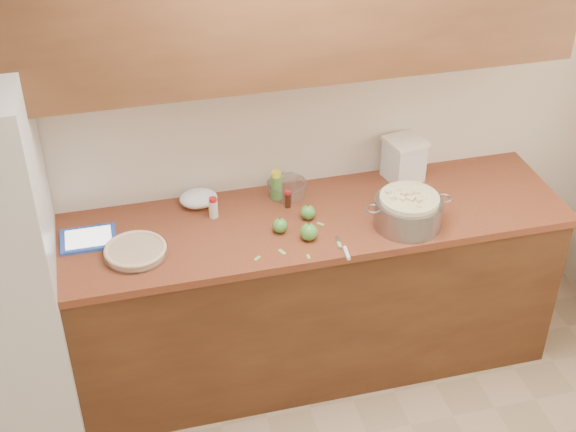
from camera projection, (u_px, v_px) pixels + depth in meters
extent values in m
plane|color=beige|center=(276.00, 117.00, 3.82)|extent=(3.60, 0.00, 3.60)
cube|color=#533017|center=(293.00, 297.00, 4.05)|extent=(2.60, 0.65, 0.88)
cube|color=brown|center=(293.00, 223.00, 3.79)|extent=(2.64, 0.68, 0.04)
cylinder|color=silver|center=(136.00, 252.00, 3.54)|extent=(0.28, 0.28, 0.04)
cylinder|color=beige|center=(136.00, 252.00, 3.54)|extent=(0.26, 0.26, 0.03)
torus|color=beige|center=(135.00, 249.00, 3.53)|extent=(0.28, 0.28, 0.02)
cylinder|color=gray|center=(408.00, 212.00, 3.71)|extent=(0.32, 0.32, 0.14)
torus|color=gray|center=(373.00, 209.00, 3.64)|extent=(0.07, 0.07, 0.01)
torus|color=gray|center=(444.00, 198.00, 3.72)|extent=(0.07, 0.07, 0.01)
cylinder|color=beige|center=(408.00, 210.00, 3.70)|extent=(0.28, 0.28, 0.14)
cube|color=silver|center=(404.00, 161.00, 4.03)|extent=(0.20, 0.20, 0.20)
cube|color=#FBE9C9|center=(405.00, 141.00, 3.97)|extent=(0.22, 0.22, 0.02)
cube|color=#2349AA|center=(89.00, 239.00, 3.64)|extent=(0.25, 0.19, 0.02)
cube|color=white|center=(88.00, 237.00, 3.63)|extent=(0.21, 0.15, 0.00)
cube|color=gray|center=(339.00, 243.00, 3.62)|extent=(0.03, 0.10, 0.00)
cylinder|color=white|center=(347.00, 253.00, 3.55)|extent=(0.02, 0.09, 0.02)
cylinder|color=#4C8C38|center=(276.00, 187.00, 3.90)|extent=(0.05, 0.05, 0.12)
cylinder|color=yellow|center=(276.00, 174.00, 3.86)|extent=(0.05, 0.05, 0.03)
cylinder|color=beige|center=(213.00, 209.00, 3.77)|extent=(0.04, 0.04, 0.09)
cylinder|color=red|center=(213.00, 200.00, 3.74)|extent=(0.04, 0.04, 0.02)
cylinder|color=black|center=(288.00, 200.00, 3.85)|extent=(0.03, 0.03, 0.07)
cylinder|color=red|center=(288.00, 192.00, 3.82)|extent=(0.03, 0.03, 0.01)
cylinder|color=silver|center=(287.00, 188.00, 3.94)|extent=(0.18, 0.18, 0.07)
torus|color=silver|center=(287.00, 183.00, 3.92)|extent=(0.20, 0.20, 0.01)
ellipsoid|color=white|center=(199.00, 198.00, 3.86)|extent=(0.19, 0.16, 0.08)
sphere|color=#478B32|center=(280.00, 226.00, 3.68)|extent=(0.07, 0.07, 0.07)
cylinder|color=#3F2D19|center=(280.00, 218.00, 3.65)|extent=(0.01, 0.01, 0.01)
sphere|color=#478B32|center=(308.00, 212.00, 3.77)|extent=(0.07, 0.07, 0.07)
cylinder|color=#3F2D19|center=(308.00, 205.00, 3.74)|extent=(0.01, 0.01, 0.01)
sphere|color=#478B32|center=(309.00, 232.00, 3.63)|extent=(0.08, 0.08, 0.08)
cylinder|color=#3F2D19|center=(309.00, 224.00, 3.60)|extent=(0.01, 0.01, 0.01)
cube|color=#81B859|center=(257.00, 258.00, 3.53)|extent=(0.04, 0.03, 0.00)
cube|color=#81B859|center=(320.00, 224.00, 3.75)|extent=(0.03, 0.04, 0.00)
cube|color=#81B859|center=(282.00, 252.00, 3.57)|extent=(0.03, 0.05, 0.00)
cube|color=#81B859|center=(308.00, 257.00, 3.54)|extent=(0.01, 0.03, 0.00)
cube|color=#81B859|center=(339.00, 244.00, 3.61)|extent=(0.02, 0.04, 0.00)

